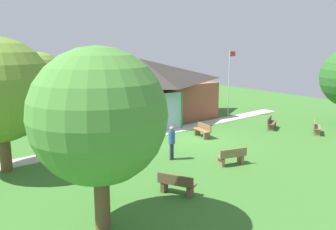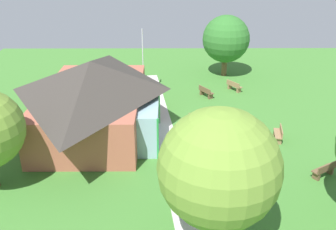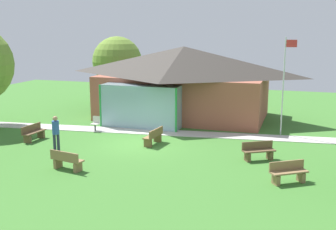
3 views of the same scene
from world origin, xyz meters
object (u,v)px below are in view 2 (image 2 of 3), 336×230
(bench_rear_near_path, at_px, (199,120))
(bench_lawn_far_right, at_px, (234,86))
(flagpole, at_px, (143,59))
(bench_front_left, at_px, (324,170))
(visitor_strolling_lawn, at_px, (250,141))
(patio_chair_west, at_px, (177,151))
(tree_far_east, at_px, (226,39))
(pavilion, at_px, (95,95))
(bench_mid_right, at_px, (206,92))
(bench_mid_left, at_px, (232,171))
(bench_front_center, at_px, (279,134))
(tree_west_hedge, at_px, (219,168))

(bench_rear_near_path, distance_m, bench_lawn_far_right, 7.66)
(flagpole, height_order, bench_front_left, flagpole)
(visitor_strolling_lawn, bearing_deg, bench_front_left, 26.17)
(bench_rear_near_path, height_order, patio_chair_west, patio_chair_west)
(bench_rear_near_path, relative_size, tree_far_east, 0.27)
(bench_lawn_far_right, distance_m, tree_far_east, 5.22)
(pavilion, xyz_separation_m, bench_rear_near_path, (0.51, -6.94, -2.05))
(flagpole, xyz_separation_m, patio_chair_west, (-10.35, -2.50, -2.59))
(flagpole, relative_size, bench_mid_right, 3.60)
(bench_mid_left, bearing_deg, patio_chair_west, 146.34)
(bench_rear_near_path, bearing_deg, bench_lawn_far_right, -110.49)
(bench_mid_right, height_order, bench_front_center, same)
(flagpole, distance_m, bench_mid_left, 13.88)
(tree_west_hedge, bearing_deg, bench_rear_near_path, -1.64)
(visitor_strolling_lawn, bearing_deg, bench_lawn_far_right, 142.92)
(bench_lawn_far_right, height_order, tree_far_east, tree_far_east)
(visitor_strolling_lawn, distance_m, tree_west_hedge, 8.33)
(flagpole, bearing_deg, bench_front_center, -132.58)
(pavilion, xyz_separation_m, bench_front_left, (-5.83, -13.10, -2.05))
(bench_front_center, relative_size, bench_rear_near_path, 1.01)
(bench_mid_right, bearing_deg, flagpole, -130.11)
(pavilion, bearing_deg, visitor_strolling_lawn, -110.79)
(bench_lawn_far_right, distance_m, patio_chair_west, 12.15)
(patio_chair_west, height_order, tree_far_east, tree_far_east)
(bench_mid_left, height_order, bench_rear_near_path, same)
(bench_rear_near_path, xyz_separation_m, visitor_strolling_lawn, (-4.11, -2.56, 0.62))
(tree_west_hedge, bearing_deg, pavilion, 31.19)
(bench_mid_right, bearing_deg, pavilion, -85.05)
(tree_far_east, bearing_deg, bench_lawn_far_right, -176.46)
(flagpole, bearing_deg, bench_mid_left, -156.79)
(flagpole, relative_size, tree_west_hedge, 0.89)
(bench_rear_near_path, relative_size, bench_lawn_far_right, 1.04)
(bench_front_left, bearing_deg, bench_front_center, 75.91)
(flagpole, relative_size, bench_rear_near_path, 3.52)
(pavilion, bearing_deg, bench_rear_near_path, -85.83)
(bench_front_center, height_order, tree_far_east, tree_far_east)
(tree_far_east, height_order, tree_west_hedge, tree_west_hedge)
(bench_mid_left, bearing_deg, flagpole, 116.86)
(bench_front_center, distance_m, patio_chair_west, 6.83)
(pavilion, height_order, tree_far_east, tree_far_east)
(bench_rear_near_path, height_order, tree_far_east, tree_far_east)
(bench_front_center, relative_size, bench_lawn_far_right, 1.05)
(pavilion, xyz_separation_m, patio_chair_west, (-3.69, -5.29, -2.03))
(bench_lawn_far_right, bearing_deg, bench_mid_right, -95.31)
(bench_mid_left, height_order, tree_west_hedge, tree_west_hedge)
(bench_lawn_far_right, xyz_separation_m, tree_west_hedge, (-18.23, 3.83, 3.37))
(bench_front_center, bearing_deg, bench_mid_left, 149.93)
(bench_mid_left, relative_size, tree_far_east, 0.27)
(bench_mid_right, xyz_separation_m, bench_front_center, (-7.54, -3.90, 0.00))
(visitor_strolling_lawn, bearing_deg, patio_chair_west, -120.96)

